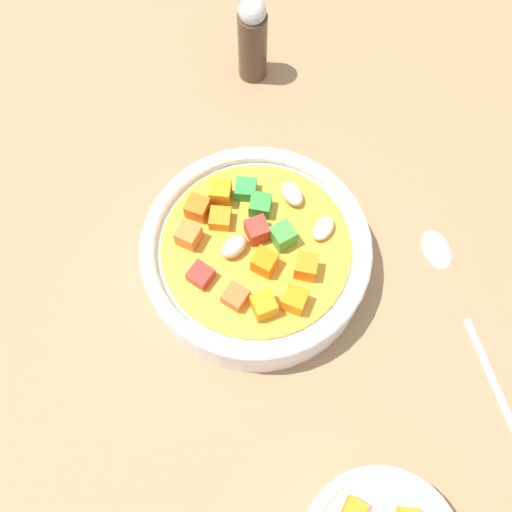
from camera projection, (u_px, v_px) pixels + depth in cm
name	position (u px, v px, depth cm)	size (l,w,h in cm)	color
ground_plane	(256.00, 271.00, 54.33)	(140.00, 140.00, 2.00)	#9E754F
soup_bowl_main	(256.00, 254.00, 50.95)	(18.76, 18.76, 6.21)	white
spoon	(460.00, 299.00, 51.80)	(20.13, 9.23, 0.88)	silver
pepper_shaker	(253.00, 39.00, 57.47)	(2.79, 2.79, 9.31)	#4C3828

